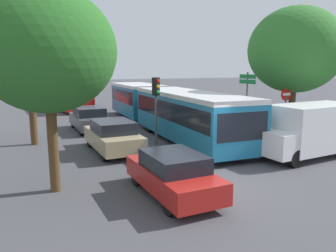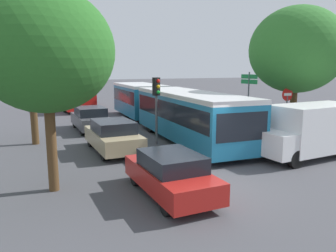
# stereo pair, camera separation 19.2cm
# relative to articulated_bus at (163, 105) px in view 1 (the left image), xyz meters

# --- Properties ---
(ground_plane) EXTENTS (200.00, 200.00, 0.00)m
(ground_plane) POSITION_rel_articulated_bus_xyz_m (-2.21, -9.93, -1.51)
(ground_plane) COLOR #47474C
(articulated_bus) EXTENTS (3.33, 17.74, 2.62)m
(articulated_bus) POSITION_rel_articulated_bus_xyz_m (0.00, 0.00, 0.00)
(articulated_bus) COLOR teal
(articulated_bus) RESTS_ON ground
(city_bus_rear) EXTENTS (3.38, 11.25, 2.38)m
(city_bus_rear) POSITION_rel_articulated_bus_xyz_m (-4.19, 14.23, -0.13)
(city_bus_rear) COLOR red
(city_bus_rear) RESTS_ON ground
(queued_car_red) EXTENTS (1.75, 3.93, 1.35)m
(queued_car_red) POSITION_rel_articulated_bus_xyz_m (-4.09, -10.31, -0.83)
(queued_car_red) COLOR #B21E19
(queued_car_red) RESTS_ON ground
(queued_car_tan) EXTENTS (1.92, 4.30, 1.48)m
(queued_car_tan) POSITION_rel_articulated_bus_xyz_m (-4.40, -4.37, -0.76)
(queued_car_tan) COLOR tan
(queued_car_tan) RESTS_ON ground
(queued_car_graphite) EXTENTS (1.90, 4.27, 1.47)m
(queued_car_graphite) POSITION_rel_articulated_bus_xyz_m (-4.39, 1.41, -0.77)
(queued_car_graphite) COLOR #47474C
(queued_car_graphite) RESTS_ON ground
(white_van) EXTENTS (5.13, 2.31, 2.31)m
(white_van) POSITION_rel_articulated_bus_xyz_m (3.31, -8.74, -0.27)
(white_van) COLOR white
(white_van) RESTS_ON ground
(traffic_light) EXTENTS (0.38, 0.40, 3.40)m
(traffic_light) POSITION_rel_articulated_bus_xyz_m (-1.97, -3.77, 0.99)
(traffic_light) COLOR #56595E
(traffic_light) RESTS_ON ground
(no_entry_sign) EXTENTS (0.70, 0.08, 2.82)m
(no_entry_sign) POSITION_rel_articulated_bus_xyz_m (4.85, -5.53, 0.36)
(no_entry_sign) COLOR #56595E
(no_entry_sign) RESTS_ON ground
(direction_sign_post) EXTENTS (0.29, 1.39, 3.60)m
(direction_sign_post) POSITION_rel_articulated_bus_xyz_m (5.67, -1.11, 1.04)
(direction_sign_post) COLOR #56595E
(direction_sign_post) RESTS_ON ground
(tree_left_near) EXTENTS (4.12, 4.12, 6.24)m
(tree_left_near) POSITION_rel_articulated_bus_xyz_m (-7.44, -8.37, 2.76)
(tree_left_near) COLOR #51381E
(tree_left_near) RESTS_ON ground
(tree_left_mid) EXTENTS (4.60, 4.60, 8.21)m
(tree_left_mid) POSITION_rel_articulated_bus_xyz_m (-7.65, -1.27, 3.76)
(tree_left_mid) COLOR #51381E
(tree_left_mid) RESTS_ON ground
(tree_right_near) EXTENTS (5.17, 5.17, 7.19)m
(tree_right_near) POSITION_rel_articulated_bus_xyz_m (5.83, -4.99, 3.32)
(tree_right_near) COLOR #51381E
(tree_right_near) RESTS_ON ground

